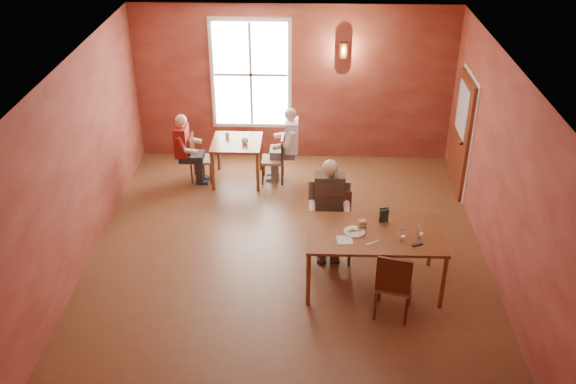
{
  "coord_description": "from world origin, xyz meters",
  "views": [
    {
      "loc": [
        0.27,
        -7.96,
        5.71
      ],
      "look_at": [
        0.0,
        0.2,
        1.05
      ],
      "focal_mm": 40.0,
      "sensor_mm": 36.0,
      "label": 1
    }
  ],
  "objects_px": {
    "diner_main": "(336,217)",
    "chair_diner_main": "(336,228)",
    "second_table": "(237,161)",
    "chair_diner_white": "(273,159)",
    "chair_empty": "(394,282)",
    "chair_diner_maroon": "(202,158)",
    "diner_maroon": "(200,148)",
    "diner_white": "(274,147)",
    "main_table": "(373,259)"
  },
  "relations": [
    {
      "from": "chair_diner_main",
      "to": "diner_maroon",
      "type": "xyz_separation_m",
      "value": [
        -2.4,
        2.41,
        0.12
      ]
    },
    {
      "from": "main_table",
      "to": "chair_diner_white",
      "type": "bearing_deg",
      "value": 117.13
    },
    {
      "from": "main_table",
      "to": "chair_empty",
      "type": "distance_m",
      "value": 0.66
    },
    {
      "from": "diner_main",
      "to": "diner_white",
      "type": "relative_size",
      "value": 1.08
    },
    {
      "from": "chair_diner_main",
      "to": "second_table",
      "type": "height_order",
      "value": "chair_diner_main"
    },
    {
      "from": "chair_diner_main",
      "to": "diner_main",
      "type": "height_order",
      "value": "diner_main"
    },
    {
      "from": "chair_empty",
      "to": "diner_white",
      "type": "distance_m",
      "value": 4.08
    },
    {
      "from": "chair_diner_maroon",
      "to": "diner_main",
      "type": "bearing_deg",
      "value": 44.14
    },
    {
      "from": "chair_empty",
      "to": "chair_diner_white",
      "type": "distance_m",
      "value": 4.09
    },
    {
      "from": "diner_maroon",
      "to": "chair_diner_maroon",
      "type": "bearing_deg",
      "value": 90.0
    },
    {
      "from": "main_table",
      "to": "chair_empty",
      "type": "relative_size",
      "value": 1.84
    },
    {
      "from": "diner_white",
      "to": "main_table",
      "type": "bearing_deg",
      "value": -153.31
    },
    {
      "from": "second_table",
      "to": "diner_white",
      "type": "xyz_separation_m",
      "value": [
        0.68,
        0.0,
        0.28
      ]
    },
    {
      "from": "diner_main",
      "to": "chair_empty",
      "type": "relative_size",
      "value": 1.43
    },
    {
      "from": "second_table",
      "to": "chair_diner_white",
      "type": "relative_size",
      "value": 1.0
    },
    {
      "from": "chair_empty",
      "to": "diner_main",
      "type": "bearing_deg",
      "value": 135.14
    },
    {
      "from": "chair_diner_white",
      "to": "diner_main",
      "type": "bearing_deg",
      "value": -156.36
    },
    {
      "from": "diner_main",
      "to": "diner_white",
      "type": "xyz_separation_m",
      "value": [
        -1.04,
        2.44,
        -0.05
      ]
    },
    {
      "from": "chair_diner_main",
      "to": "diner_main",
      "type": "xyz_separation_m",
      "value": [
        0.0,
        -0.03,
        0.21
      ]
    },
    {
      "from": "chair_empty",
      "to": "chair_diner_maroon",
      "type": "relative_size",
      "value": 1.17
    },
    {
      "from": "chair_diner_white",
      "to": "main_table",
      "type": "bearing_deg",
      "value": -152.87
    },
    {
      "from": "chair_diner_white",
      "to": "chair_diner_maroon",
      "type": "relative_size",
      "value": 1.01
    },
    {
      "from": "chair_diner_main",
      "to": "main_table",
      "type": "bearing_deg",
      "value": 127.57
    },
    {
      "from": "diner_maroon",
      "to": "second_table",
      "type": "bearing_deg",
      "value": 90.0
    },
    {
      "from": "main_table",
      "to": "chair_diner_main",
      "type": "height_order",
      "value": "chair_diner_main"
    },
    {
      "from": "diner_main",
      "to": "diner_maroon",
      "type": "bearing_deg",
      "value": -45.5
    },
    {
      "from": "chair_diner_maroon",
      "to": "diner_maroon",
      "type": "distance_m",
      "value": 0.2
    },
    {
      "from": "chair_empty",
      "to": "second_table",
      "type": "distance_m",
      "value": 4.42
    },
    {
      "from": "diner_white",
      "to": "second_table",
      "type": "bearing_deg",
      "value": 90.0
    },
    {
      "from": "chair_diner_white",
      "to": "diner_white",
      "type": "relative_size",
      "value": 0.66
    },
    {
      "from": "diner_main",
      "to": "chair_empty",
      "type": "xyz_separation_m",
      "value": [
        0.73,
        -1.23,
        -0.22
      ]
    },
    {
      "from": "chair_diner_main",
      "to": "chair_diner_maroon",
      "type": "distance_m",
      "value": 3.38
    },
    {
      "from": "chair_diner_white",
      "to": "chair_diner_main",
      "type": "bearing_deg",
      "value": -156.1
    },
    {
      "from": "chair_diner_maroon",
      "to": "diner_maroon",
      "type": "bearing_deg",
      "value": -90.0
    },
    {
      "from": "second_table",
      "to": "diner_main",
      "type": "bearing_deg",
      "value": -54.85
    },
    {
      "from": "diner_white",
      "to": "chair_empty",
      "type": "bearing_deg",
      "value": -154.26
    },
    {
      "from": "chair_diner_main",
      "to": "chair_empty",
      "type": "relative_size",
      "value": 1.01
    },
    {
      "from": "chair_diner_main",
      "to": "diner_main",
      "type": "bearing_deg",
      "value": 90.0
    },
    {
      "from": "diner_main",
      "to": "chair_diner_main",
      "type": "bearing_deg",
      "value": -90.0
    },
    {
      "from": "chair_diner_white",
      "to": "chair_diner_maroon",
      "type": "distance_m",
      "value": 1.3
    },
    {
      "from": "diner_main",
      "to": "second_table",
      "type": "relative_size",
      "value": 1.64
    },
    {
      "from": "chair_empty",
      "to": "second_table",
      "type": "bearing_deg",
      "value": 138.13
    },
    {
      "from": "chair_diner_white",
      "to": "diner_white",
      "type": "height_order",
      "value": "diner_white"
    },
    {
      "from": "chair_empty",
      "to": "diner_maroon",
      "type": "xyz_separation_m",
      "value": [
        -3.13,
        3.67,
        0.13
      ]
    },
    {
      "from": "main_table",
      "to": "diner_maroon",
      "type": "height_order",
      "value": "diner_maroon"
    },
    {
      "from": "main_table",
      "to": "second_table",
      "type": "height_order",
      "value": "main_table"
    },
    {
      "from": "chair_diner_main",
      "to": "chair_empty",
      "type": "bearing_deg",
      "value": 120.12
    },
    {
      "from": "chair_diner_maroon",
      "to": "diner_maroon",
      "type": "xyz_separation_m",
      "value": [
        -0.03,
        0.0,
        0.2
      ]
    },
    {
      "from": "chair_diner_white",
      "to": "diner_maroon",
      "type": "height_order",
      "value": "diner_maroon"
    },
    {
      "from": "diner_white",
      "to": "chair_diner_maroon",
      "type": "relative_size",
      "value": 1.54
    }
  ]
}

